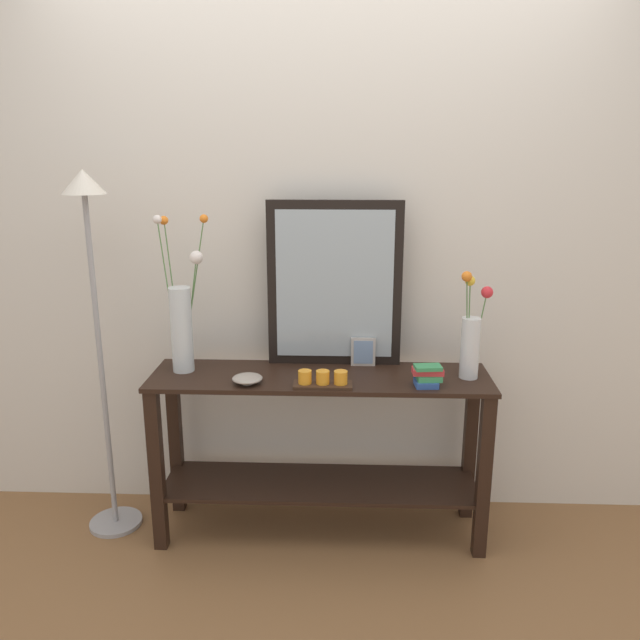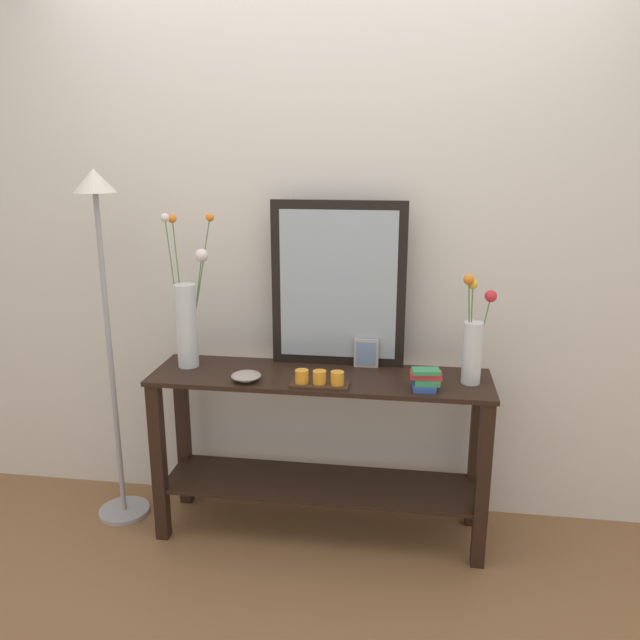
{
  "view_description": "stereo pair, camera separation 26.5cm",
  "coord_description": "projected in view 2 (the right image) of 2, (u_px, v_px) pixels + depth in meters",
  "views": [
    {
      "loc": [
        0.1,
        -2.56,
        1.71
      ],
      "look_at": [
        0.0,
        0.0,
        1.01
      ],
      "focal_mm": 35.26,
      "sensor_mm": 36.0,
      "label": 1
    },
    {
      "loc": [
        0.37,
        -2.54,
        1.71
      ],
      "look_at": [
        0.0,
        0.0,
        1.01
      ],
      "focal_mm": 35.26,
      "sensor_mm": 36.0,
      "label": 2
    }
  ],
  "objects": [
    {
      "name": "tall_vase_left",
      "position": [
        187.0,
        317.0,
        2.79
      ],
      "size": [
        0.23,
        0.16,
        0.68
      ],
      "color": "silver",
      "rests_on": "console_table"
    },
    {
      "name": "mirror_leaning",
      "position": [
        338.0,
        285.0,
        2.77
      ],
      "size": [
        0.6,
        0.03,
        0.74
      ],
      "color": "black",
      "rests_on": "console_table"
    },
    {
      "name": "decorative_bowl",
      "position": [
        246.0,
        376.0,
        2.65
      ],
      "size": [
        0.13,
        0.13,
        0.04
      ],
      "color": "#9E9389",
      "rests_on": "console_table"
    },
    {
      "name": "picture_frame_small",
      "position": [
        366.0,
        353.0,
        2.81
      ],
      "size": [
        0.11,
        0.01,
        0.13
      ],
      "color": "#B7B2AD",
      "rests_on": "console_table"
    },
    {
      "name": "vase_right",
      "position": [
        473.0,
        344.0,
        2.59
      ],
      "size": [
        0.14,
        0.1,
        0.46
      ],
      "color": "silver",
      "rests_on": "console_table"
    },
    {
      "name": "ground_plane",
      "position": [
        320.0,
        532.0,
        2.93
      ],
      "size": [
        7.0,
        6.0,
        0.02
      ],
      "primitive_type": "cube",
      "color": "brown"
    },
    {
      "name": "floor_lamp",
      "position": [
        104.0,
        291.0,
        2.77
      ],
      "size": [
        0.24,
        0.24,
        1.63
      ],
      "color": "#9E9EA3",
      "rests_on": "ground"
    },
    {
      "name": "wall_back",
      "position": [
        330.0,
        231.0,
        2.87
      ],
      "size": [
        6.4,
        0.08,
        2.7
      ],
      "primitive_type": "cube",
      "color": "silver",
      "rests_on": "ground"
    },
    {
      "name": "book_stack",
      "position": [
        426.0,
        379.0,
        2.55
      ],
      "size": [
        0.13,
        0.1,
        0.09
      ],
      "color": "#2D519E",
      "rests_on": "console_table"
    },
    {
      "name": "candle_tray",
      "position": [
        320.0,
        380.0,
        2.59
      ],
      "size": [
        0.24,
        0.09,
        0.07
      ],
      "color": "#382316",
      "rests_on": "console_table"
    },
    {
      "name": "console_table",
      "position": [
        320.0,
        435.0,
        2.8
      ],
      "size": [
        1.47,
        0.39,
        0.76
      ],
      "color": "black",
      "rests_on": "ground"
    }
  ]
}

